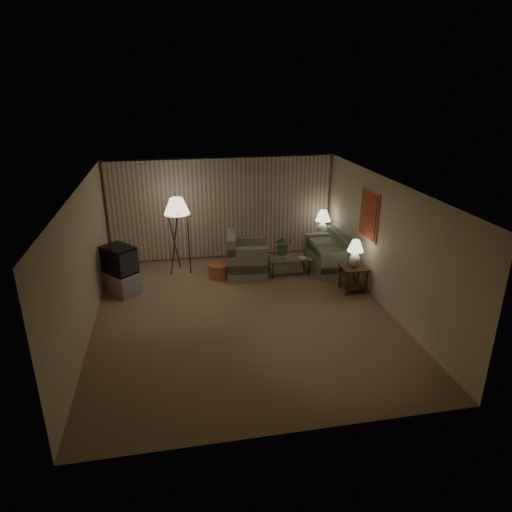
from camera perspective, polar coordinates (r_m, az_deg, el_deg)
The scene contains 16 objects.
ground at distance 9.56m, azimuth -1.57°, elevation -7.25°, with size 7.00×7.00×0.00m, color #A27E59.
room_shell at distance 10.29m, azimuth -2.91°, elevation 5.36°, with size 6.04×7.02×2.72m.
sofa at distance 11.76m, azimuth 8.90°, elevation 0.03°, with size 1.66×0.89×0.72m.
armchair at distance 11.22m, azimuth -1.18°, elevation -0.38°, with size 1.24×1.20×0.85m.
side_table_near at distance 10.63m, azimuth 12.07°, elevation -2.21°, with size 0.56×0.56×0.60m.
side_table_far at distance 12.59m, azimuth 8.21°, elevation 1.72°, with size 0.52×0.44×0.60m.
table_lamp_near at distance 10.42m, azimuth 12.30°, elevation 0.61°, with size 0.37×0.37×0.63m.
table_lamp_far at distance 12.40m, azimuth 8.36°, elevation 4.39°, with size 0.41×0.41×0.70m.
coffee_table at distance 11.40m, azimuth 4.12°, elevation -0.88°, with size 1.06×0.58×0.41m.
tv_cabinet at distance 10.81m, azimuth -16.44°, elevation -3.18°, with size 0.92×0.96×0.50m, color #979799.
crt_tv at distance 10.60m, azimuth -16.75°, elevation -0.44°, with size 0.85×0.88×0.61m, color black.
floor_lamp at distance 11.38m, azimuth -9.67°, elevation 2.69°, with size 0.62×0.62×1.91m.
ottoman at distance 11.22m, azimuth -4.61°, elevation -1.80°, with size 0.54×0.54×0.36m, color #AE513B.
vase at distance 11.29m, azimuth 3.41°, elevation 0.07°, with size 0.15×0.15×0.15m, color silver.
flowers at distance 11.17m, azimuth 3.45°, elevation 1.65°, with size 0.46×0.40×0.51m, color #357735.
book at distance 11.32m, azimuth 5.49°, elevation -0.29°, with size 0.17×0.23×0.02m, color olive.
Camera 1 is at (-1.32, -8.30, 4.55)m, focal length 32.00 mm.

